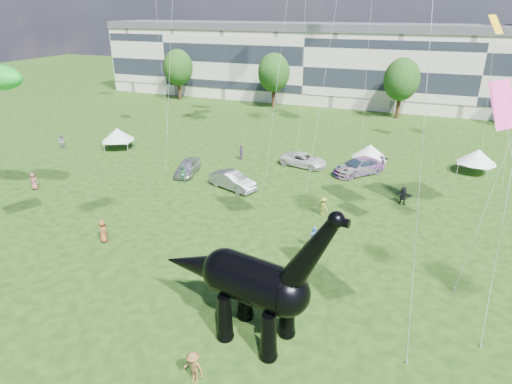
% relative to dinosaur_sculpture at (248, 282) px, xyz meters
% --- Properties ---
extents(ground, '(220.00, 220.00, 0.00)m').
position_rel_dinosaur_sculpture_xyz_m(ground, '(-4.75, -1.38, -3.19)').
color(ground, '#16330C').
rests_on(ground, ground).
extents(terrace_row, '(78.00, 11.00, 12.00)m').
position_rel_dinosaur_sculpture_xyz_m(terrace_row, '(-12.75, 60.62, 2.81)').
color(terrace_row, beige).
rests_on(terrace_row, ground).
extents(tree_far_left, '(5.20, 5.20, 9.44)m').
position_rel_dinosaur_sculpture_xyz_m(tree_far_left, '(-34.75, 51.62, 3.10)').
color(tree_far_left, '#382314').
rests_on(tree_far_left, ground).
extents(tree_mid_left, '(5.20, 5.20, 9.44)m').
position_rel_dinosaur_sculpture_xyz_m(tree_mid_left, '(-16.75, 51.62, 3.10)').
color(tree_mid_left, '#382314').
rests_on(tree_mid_left, ground).
extents(tree_mid_right, '(5.20, 5.20, 9.44)m').
position_rel_dinosaur_sculpture_xyz_m(tree_mid_right, '(3.25, 51.62, 3.10)').
color(tree_mid_right, '#382314').
rests_on(tree_mid_right, ground).
extents(dinosaur_sculpture, '(10.39, 3.63, 8.46)m').
position_rel_dinosaur_sculpture_xyz_m(dinosaur_sculpture, '(0.00, 0.00, 0.00)').
color(dinosaur_sculpture, black).
rests_on(dinosaur_sculpture, ground).
extents(car_silver, '(2.62, 4.69, 1.51)m').
position_rel_dinosaur_sculpture_xyz_m(car_silver, '(-14.54, 19.09, -2.44)').
color(car_silver, '#BBBCC0').
rests_on(car_silver, ground).
extents(car_grey, '(5.09, 3.20, 1.58)m').
position_rel_dinosaur_sculpture_xyz_m(car_grey, '(-8.72, 17.30, -2.40)').
color(car_grey, gray).
rests_on(car_grey, ground).
extents(car_white, '(5.34, 3.21, 1.39)m').
position_rel_dinosaur_sculpture_xyz_m(car_white, '(-4.21, 25.65, -2.50)').
color(car_white, silver).
rests_on(car_white, ground).
extents(car_dark, '(5.51, 5.78, 1.65)m').
position_rel_dinosaur_sculpture_xyz_m(car_dark, '(1.61, 25.40, -2.37)').
color(car_dark, '#595960').
rests_on(car_dark, ground).
extents(gazebo_near, '(4.60, 4.60, 2.52)m').
position_rel_dinosaur_sculpture_xyz_m(gazebo_near, '(2.30, 27.80, -1.42)').
color(gazebo_near, white).
rests_on(gazebo_near, ground).
extents(gazebo_far, '(4.56, 4.56, 2.55)m').
position_rel_dinosaur_sculpture_xyz_m(gazebo_far, '(12.63, 30.02, -1.40)').
color(gazebo_far, white).
rests_on(gazebo_far, ground).
extents(gazebo_left, '(4.83, 4.83, 2.57)m').
position_rel_dinosaur_sculpture_xyz_m(gazebo_left, '(-26.34, 23.37, -1.39)').
color(gazebo_left, silver).
rests_on(gazebo_left, ground).
extents(visitors, '(51.44, 37.95, 1.79)m').
position_rel_dinosaur_sculpture_xyz_m(visitors, '(-7.78, 13.98, -2.36)').
color(visitors, brown).
rests_on(visitors, ground).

